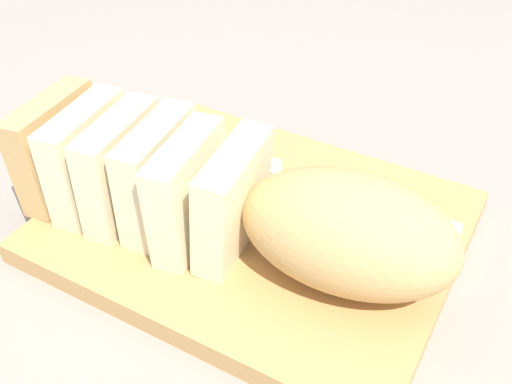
{
  "coord_description": "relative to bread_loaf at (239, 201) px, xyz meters",
  "views": [
    {
      "loc": [
        -0.21,
        0.37,
        0.39
      ],
      "look_at": [
        0.0,
        0.0,
        0.05
      ],
      "focal_mm": 42.21,
      "sensor_mm": 36.0,
      "label": 1
    }
  ],
  "objects": [
    {
      "name": "crumb_near_knife",
      "position": [
        0.01,
        -0.07,
        -0.05
      ],
      "size": [
        0.0,
        0.0,
        0.0
      ],
      "primitive_type": "sphere",
      "color": "tan",
      "rests_on": "cutting_board"
    },
    {
      "name": "crumb_stray_left",
      "position": [
        -0.06,
        -0.06,
        -0.05
      ],
      "size": [
        0.01,
        0.01,
        0.01
      ],
      "primitive_type": "sphere",
      "color": "tan",
      "rests_on": "cutting_board"
    },
    {
      "name": "ground_plane",
      "position": [
        0.01,
        -0.04,
        -0.07
      ],
      "size": [
        3.0,
        3.0,
        0.0
      ],
      "primitive_type": "plane",
      "color": "gray"
    },
    {
      "name": "bread_loaf",
      "position": [
        0.0,
        0.0,
        0.0
      ],
      "size": [
        0.4,
        0.13,
        0.1
      ],
      "rotation": [
        0.0,
        0.0,
        0.09
      ],
      "color": "tan",
      "rests_on": "cutting_board"
    },
    {
      "name": "cutting_board",
      "position": [
        0.01,
        -0.04,
        -0.06
      ],
      "size": [
        0.37,
        0.3,
        0.02
      ],
      "primitive_type": "cube",
      "rotation": [
        0.0,
        0.0,
        -0.01
      ],
      "color": "tan",
      "rests_on": "ground_plane"
    },
    {
      "name": "bread_knife",
      "position": [
        0.02,
        -0.1,
        -0.04
      ],
      "size": [
        0.25,
        0.04,
        0.02
      ],
      "rotation": [
        0.0,
        0.0,
        3.22
      ],
      "color": "silver",
      "rests_on": "cutting_board"
    },
    {
      "name": "crumb_near_loaf",
      "position": [
        -0.06,
        -0.06,
        -0.05
      ],
      "size": [
        0.0,
        0.0,
        0.0
      ],
      "primitive_type": "sphere",
      "color": "tan",
      "rests_on": "cutting_board"
    }
  ]
}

